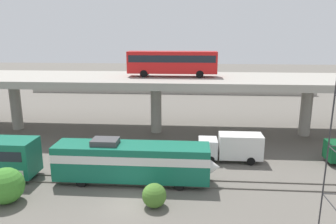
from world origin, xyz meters
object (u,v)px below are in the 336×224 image
at_px(parked_car_1, 259,81).
at_px(parked_car_5, 203,80).
at_px(train_locomotive, 139,160).
at_px(parked_car_7, 149,81).
at_px(parked_car_4, 168,82).
at_px(service_truck_west, 232,147).
at_px(parked_car_2, 239,82).
at_px(parked_car_6, 187,83).
at_px(parked_car_3, 231,80).
at_px(transit_bus_on_overpass, 172,61).
at_px(parked_car_0, 86,80).

xyz_separation_m(parked_car_1, parked_car_5, (-13.68, 0.78, 0.00)).
xyz_separation_m(train_locomotive, parked_car_7, (-5.89, 51.17, 0.09)).
height_order(train_locomotive, parked_car_4, train_locomotive).
relative_size(train_locomotive, parked_car_7, 3.24).
relative_size(train_locomotive, service_truck_west, 2.23).
bearing_deg(service_truck_west, parked_car_5, -87.93).
height_order(parked_car_1, parked_car_7, same).
distance_m(service_truck_west, parked_car_5, 47.23).
bearing_deg(parked_car_2, parked_car_6, -169.81).
xyz_separation_m(parked_car_2, parked_car_3, (-1.43, 3.23, -0.00)).
relative_size(parked_car_4, parked_car_6, 1.02).
relative_size(train_locomotive, parked_car_1, 3.33).
bearing_deg(transit_bus_on_overpass, parked_car_1, 62.16).
bearing_deg(parked_car_3, train_locomotive, -105.26).
height_order(parked_car_0, parked_car_3, same).
distance_m(parked_car_2, parked_car_4, 17.20).
bearing_deg(parked_car_1, parked_car_2, -159.66).
height_order(parked_car_3, parked_car_5, same).
xyz_separation_m(service_truck_west, parked_car_0, (-31.21, 45.05, 0.65)).
bearing_deg(train_locomotive, parked_car_1, 68.02).
xyz_separation_m(service_truck_west, parked_car_7, (-15.06, 45.22, 0.65)).
bearing_deg(parked_car_2, parked_car_7, 178.23).
height_order(train_locomotive, parked_car_5, train_locomotive).
relative_size(parked_car_2, parked_car_7, 0.90).
bearing_deg(parked_car_2, parked_car_5, 162.92).
xyz_separation_m(train_locomotive, parked_car_4, (-1.01, 48.62, 0.09)).
bearing_deg(parked_car_3, transit_bus_on_overpass, -108.60).
bearing_deg(parked_car_6, parked_car_0, 173.85).
height_order(train_locomotive, parked_car_3, train_locomotive).
xyz_separation_m(transit_bus_on_overpass, parked_car_7, (-7.91, 35.01, -7.65)).
relative_size(train_locomotive, parked_car_4, 3.59).
xyz_separation_m(parked_car_5, parked_car_6, (-3.88, -4.90, -0.00)).
bearing_deg(parked_car_5, parked_car_7, 8.40).
relative_size(parked_car_1, parked_car_7, 0.97).
distance_m(train_locomotive, parked_car_4, 48.63).
relative_size(parked_car_2, parked_car_4, 0.99).
distance_m(train_locomotive, parked_car_7, 51.51).
xyz_separation_m(parked_car_3, parked_car_6, (-11.08, -5.48, 0.00)).
height_order(transit_bus_on_overpass, parked_car_0, transit_bus_on_overpass).
bearing_deg(parked_car_5, parked_car_4, 28.14).
bearing_deg(parked_car_4, service_truck_west, 103.41).
bearing_deg(parked_car_3, parked_car_6, -153.68).
xyz_separation_m(train_locomotive, service_truck_west, (9.16, 5.95, -0.56)).
xyz_separation_m(parked_car_2, parked_car_6, (-12.51, -2.25, 0.00)).
bearing_deg(parked_car_7, parked_car_6, 162.81).
xyz_separation_m(parked_car_3, parked_car_7, (-20.55, -2.55, 0.00)).
bearing_deg(transit_bus_on_overpass, parked_car_2, 67.71).
distance_m(service_truck_west, parked_car_2, 45.08).
bearing_deg(service_truck_west, parked_car_0, -55.29).
xyz_separation_m(service_truck_west, parked_car_6, (-5.59, 42.30, 0.65)).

